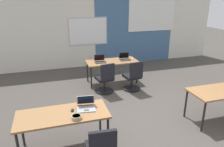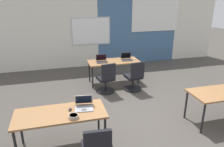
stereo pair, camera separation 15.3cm
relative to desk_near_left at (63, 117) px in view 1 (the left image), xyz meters
name	(u,v)px [view 1 (the left image)]	position (x,y,z in m)	size (l,w,h in m)	color
ground_plane	(139,117)	(1.75, 0.60, -0.66)	(24.00, 24.00, 0.00)	#47423D
back_wall_assembly	(98,30)	(1.80, 4.80, 0.75)	(10.00, 0.27, 2.80)	silver
desk_near_left	(63,117)	(0.00, 0.00, 0.00)	(1.60, 0.70, 0.72)	olive
desk_far_center	(112,63)	(1.75, 2.80, 0.00)	(1.60, 0.70, 0.72)	olive
laptop_far_left	(100,60)	(1.36, 2.80, 0.11)	(0.35, 0.32, 0.23)	#333338
chair_far_left	(105,81)	(1.34, 2.10, -0.28)	(0.52, 0.57, 0.92)	black
laptop_far_right	(125,58)	(2.18, 2.82, 0.11)	(0.35, 0.32, 0.23)	#333338
mouse_far_right	(133,59)	(2.45, 2.82, 0.08)	(0.08, 0.11, 0.03)	silver
chair_far_right	(133,78)	(2.16, 2.03, -0.28)	(0.52, 0.56, 0.92)	black
laptop_near_left_inner	(86,106)	(0.43, 0.08, 0.11)	(0.37, 0.36, 0.22)	#9E9EA3
mouse_near_left_inner	(72,110)	(0.18, 0.05, 0.08)	(0.08, 0.11, 0.03)	black
snack_bowl	(76,117)	(0.21, -0.23, 0.10)	(0.18, 0.18, 0.06)	tan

